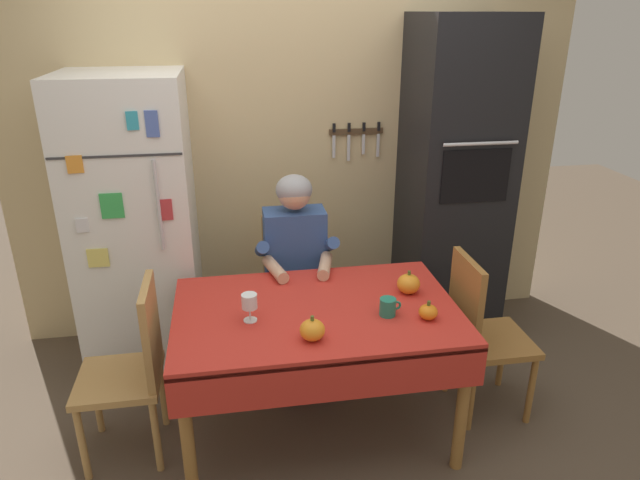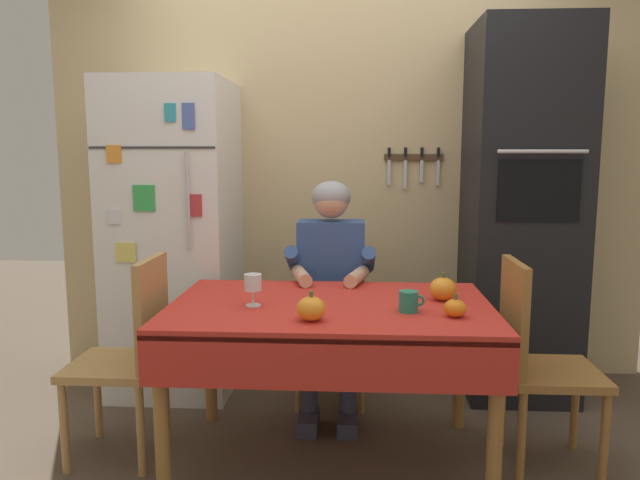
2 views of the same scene
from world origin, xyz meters
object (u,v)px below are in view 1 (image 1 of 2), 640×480
refrigerator (137,228)px  pumpkin_medium (428,312)px  wall_oven (454,186)px  chair_right_side (480,329)px  chair_left_side (134,364)px  wine_glass (249,302)px  seated_person (296,261)px  pumpkin_large (409,284)px  pumpkin_small (312,330)px  coffee_mug (388,307)px  chair_behind_person (293,282)px  dining_table (317,325)px

refrigerator → pumpkin_medium: (1.46, -1.05, -0.12)m
refrigerator → wall_oven: bearing=1.1°
chair_right_side → refrigerator: bearing=155.8°
chair_right_side → wall_oven: bearing=80.3°
chair_left_side → wine_glass: bearing=-7.0°
seated_person → pumpkin_large: size_ratio=9.90×
seated_person → pumpkin_small: seated_person is taller
chair_left_side → pumpkin_medium: 1.45m
chair_left_side → seated_person: bearing=33.5°
refrigerator → coffee_mug: bearing=-37.5°
chair_behind_person → chair_right_side: 1.19m
wine_glass → refrigerator: bearing=123.8°
pumpkin_medium → chair_behind_person: bearing=119.0°
refrigerator → wall_oven: wall_oven is taller
wine_glass → seated_person: bearing=64.9°
pumpkin_large → pumpkin_small: pumpkin_large is taller
coffee_mug → pumpkin_medium: 0.19m
seated_person → chair_right_side: bearing=-30.9°
dining_table → pumpkin_medium: pumpkin_medium is taller
wall_oven → chair_left_side: 2.21m
chair_right_side → pumpkin_large: (-0.40, 0.05, 0.28)m
chair_behind_person → dining_table: bearing=-88.3°
wall_oven → wine_glass: wall_oven is taller
seated_person → chair_right_side: size_ratio=1.34×
pumpkin_medium → pumpkin_small: pumpkin_small is taller
refrigerator → pumpkin_medium: refrigerator is taller
chair_left_side → coffee_mug: 1.27m
coffee_mug → wine_glass: bearing=175.2°
chair_right_side → pumpkin_medium: size_ratio=9.80×
chair_behind_person → chair_left_side: same height
wine_glass → pumpkin_medium: size_ratio=1.47×
chair_behind_person → wine_glass: chair_behind_person is taller
refrigerator → chair_left_side: size_ratio=1.94×
coffee_mug → pumpkin_small: bearing=-158.4°
refrigerator → seated_person: size_ratio=1.45×
wall_oven → coffee_mug: 1.28m
pumpkin_small → refrigerator: bearing=127.9°
pumpkin_medium → seated_person: bearing=124.6°
chair_left_side → wine_glass: chair_left_side is taller
pumpkin_medium → wall_oven: bearing=63.6°
wall_oven → pumpkin_small: (-1.11, -1.18, -0.26)m
chair_behind_person → pumpkin_medium: bearing=-61.0°
seated_person → wine_glass: bearing=-115.1°
chair_right_side → chair_left_side: size_ratio=1.00×
wall_oven → chair_right_side: 1.04m
dining_table → wall_oven: bearing=41.3°
pumpkin_large → dining_table: bearing=-168.1°
wall_oven → pumpkin_medium: wall_oven is taller
dining_table → pumpkin_large: pumpkin_large is taller
wall_oven → refrigerator: bearing=-178.9°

